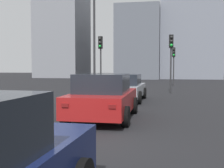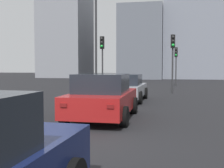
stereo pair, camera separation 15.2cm
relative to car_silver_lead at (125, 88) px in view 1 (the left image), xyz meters
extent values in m
cube|color=black|center=(-8.57, 0.07, -0.80)|extent=(160.00, 160.00, 0.20)
cube|color=#A8AAB2|center=(0.05, 0.00, -0.14)|extent=(4.05, 1.91, 0.61)
cube|color=#1E232B|center=(-0.15, 0.00, 0.45)|extent=(1.84, 1.64, 0.57)
cylinder|color=black|center=(1.27, -0.94, -0.38)|extent=(0.65, 0.24, 0.64)
cylinder|color=black|center=(1.32, 0.87, -0.38)|extent=(0.65, 0.24, 0.64)
cylinder|color=black|center=(-1.21, -0.87, -0.38)|extent=(0.65, 0.24, 0.64)
cylinder|color=black|center=(-1.16, 0.94, -0.38)|extent=(0.65, 0.24, 0.64)
cube|color=red|center=(-1.98, -0.60, -0.03)|extent=(0.04, 0.20, 0.11)
cube|color=red|center=(-1.95, 0.70, -0.03)|extent=(0.04, 0.20, 0.11)
cube|color=maroon|center=(-5.30, 0.00, -0.10)|extent=(4.05, 1.91, 0.68)
cube|color=#1E232B|center=(-5.51, 0.00, 0.56)|extent=(1.82, 1.67, 0.64)
cylinder|color=black|center=(-4.05, -0.94, -0.38)|extent=(0.64, 0.22, 0.64)
cylinder|color=black|center=(-4.05, 0.96, -0.38)|extent=(0.64, 0.22, 0.64)
cylinder|color=black|center=(-6.55, -0.95, -0.38)|extent=(0.64, 0.22, 0.64)
cylinder|color=black|center=(-6.56, 0.95, -0.38)|extent=(0.64, 0.22, 0.64)
cube|color=maroon|center=(-7.34, -0.69, 0.02)|extent=(0.03, 0.20, 0.11)
cube|color=maroon|center=(-7.34, 0.68, 0.02)|extent=(0.03, 0.20, 0.11)
cylinder|color=#2D2D30|center=(5.19, 2.52, 0.87)|extent=(0.11, 0.11, 3.15)
cube|color=black|center=(5.13, 2.52, 2.90)|extent=(0.23, 0.30, 0.90)
sphere|color=black|center=(5.02, 2.54, 3.17)|extent=(0.20, 0.20, 0.20)
sphere|color=black|center=(5.02, 2.54, 2.90)|extent=(0.20, 0.20, 0.20)
sphere|color=green|center=(5.02, 2.54, 2.63)|extent=(0.20, 0.20, 0.20)
cylinder|color=#2D2D30|center=(12.48, -2.92, 0.69)|extent=(0.11, 0.11, 2.78)
cube|color=black|center=(12.42, -2.92, 2.53)|extent=(0.23, 0.30, 0.90)
sphere|color=black|center=(12.31, -2.90, 2.80)|extent=(0.20, 0.20, 0.20)
sphere|color=black|center=(12.31, -2.90, 2.53)|extent=(0.20, 0.20, 0.20)
sphere|color=green|center=(12.31, -2.90, 2.26)|extent=(0.20, 0.20, 0.20)
cylinder|color=#2D2D30|center=(4.85, -2.50, 0.86)|extent=(0.11, 0.11, 3.12)
cube|color=black|center=(4.79, -2.51, 2.87)|extent=(0.23, 0.30, 0.90)
sphere|color=black|center=(4.68, -2.52, 3.14)|extent=(0.20, 0.20, 0.20)
sphere|color=black|center=(4.68, -2.52, 2.87)|extent=(0.20, 0.20, 0.20)
sphere|color=green|center=(4.68, -2.52, 2.60)|extent=(0.20, 0.20, 0.20)
cylinder|color=#2D2D30|center=(4.71, 2.88, 2.71)|extent=(0.16, 0.16, 6.81)
cube|color=gray|center=(34.70, -5.93, 6.36)|extent=(13.48, 9.18, 14.12)
cube|color=slate|center=(34.14, 2.07, 4.93)|extent=(15.78, 6.71, 11.25)
cube|color=gray|center=(33.87, 16.07, 7.87)|extent=(9.77, 7.66, 17.15)
camera|label=1|loc=(-14.87, -2.10, 1.11)|focal=44.99mm
camera|label=2|loc=(-14.84, -2.25, 1.11)|focal=44.99mm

